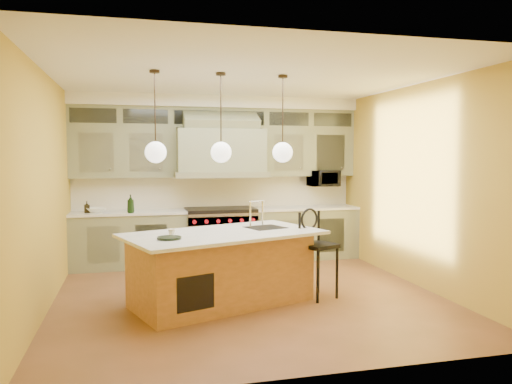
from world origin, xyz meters
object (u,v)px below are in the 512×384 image
object	(u,v)px
kitchen_island	(222,267)
microwave	(323,178)
range	(221,235)
counter_stool	(317,247)

from	to	relation	value
kitchen_island	microwave	xyz separation A→B (m)	(2.34, 2.50, 0.98)
range	counter_stool	xyz separation A→B (m)	(0.87, -2.41, 0.19)
kitchen_island	counter_stool	bearing A→B (deg)	-20.17
kitchen_island	counter_stool	world-z (taller)	kitchen_island
counter_stool	microwave	bearing A→B (deg)	43.63
range	counter_stool	bearing A→B (deg)	-70.23
counter_stool	microwave	distance (m)	2.85
microwave	kitchen_island	bearing A→B (deg)	-133.15
counter_stool	kitchen_island	bearing A→B (deg)	155.92
counter_stool	range	bearing A→B (deg)	86.63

